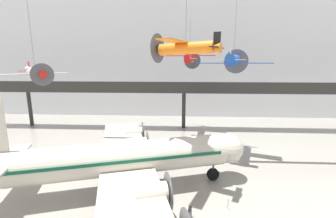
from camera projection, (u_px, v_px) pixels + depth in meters
hangar_back_wall at (184, 60)px, 51.30m from camera, size 140.00×3.00×25.82m
mezzanine_walkway at (184, 90)px, 40.79m from camera, size 110.00×3.20×8.99m
airliner_silver_main at (118, 159)px, 21.05m from camera, size 25.71×29.86×9.42m
suspended_plane_blue_trainer at (233, 60)px, 27.65m from camera, size 9.12×7.75×8.78m
suspended_plane_silver_racer at (35, 72)px, 23.81m from camera, size 5.28×5.35×9.55m
suspended_plane_orange_highwing at (186, 48)px, 19.44m from camera, size 6.38×7.34×7.41m
suspended_plane_red_highwing at (190, 59)px, 38.38m from camera, size 8.64×7.12×8.47m
stanchion_barrier at (228, 206)px, 19.02m from camera, size 0.36×0.36×1.08m
info_sign_pedestal at (190, 214)px, 17.92m from camera, size 0.42×0.69×1.24m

